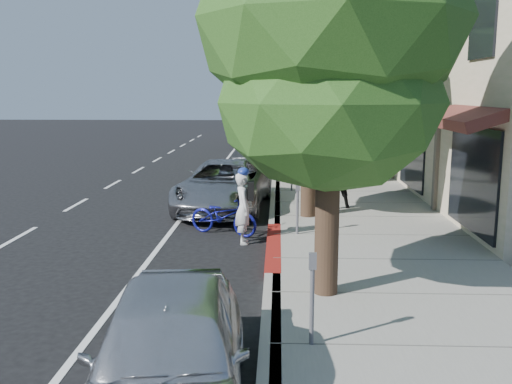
{
  "coord_description": "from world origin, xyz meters",
  "views": [
    {
      "loc": [
        0.09,
        -11.18,
        3.48
      ],
      "look_at": [
        -0.38,
        0.88,
        1.35
      ],
      "focal_mm": 40.0,
      "sensor_mm": 36.0,
      "label": 1
    }
  ],
  "objects_px": {
    "white_pickup": "(261,142)",
    "dark_sedan": "(259,154)",
    "street_tree_0": "(331,28)",
    "street_tree_1": "(310,47)",
    "street_tree_3": "(297,55)",
    "street_tree_4": "(293,66)",
    "dark_suv_far": "(254,136)",
    "near_car_a": "(169,353)",
    "silver_suv": "(224,185)",
    "pedestrian": "(335,176)",
    "bicycle": "(224,216)",
    "street_tree_2": "(301,67)",
    "cyclist": "(244,208)",
    "street_tree_5": "(291,79)"
  },
  "relations": [
    {
      "from": "white_pickup",
      "to": "dark_sedan",
      "type": "bearing_deg",
      "value": -87.66
    },
    {
      "from": "street_tree_0",
      "to": "street_tree_1",
      "type": "distance_m",
      "value": 6.0
    },
    {
      "from": "street_tree_3",
      "to": "white_pickup",
      "type": "bearing_deg",
      "value": 112.0
    },
    {
      "from": "street_tree_0",
      "to": "street_tree_4",
      "type": "bearing_deg",
      "value": 90.0
    },
    {
      "from": "dark_suv_far",
      "to": "near_car_a",
      "type": "bearing_deg",
      "value": -92.11
    },
    {
      "from": "street_tree_0",
      "to": "street_tree_3",
      "type": "height_order",
      "value": "street_tree_3"
    },
    {
      "from": "street_tree_1",
      "to": "silver_suv",
      "type": "relative_size",
      "value": 1.42
    },
    {
      "from": "street_tree_4",
      "to": "dark_suv_far",
      "type": "xyz_separation_m",
      "value": [
        -2.38,
        2.57,
        -4.15
      ]
    },
    {
      "from": "dark_sedan",
      "to": "pedestrian",
      "type": "distance_m",
      "value": 9.28
    },
    {
      "from": "dark_sedan",
      "to": "bicycle",
      "type": "bearing_deg",
      "value": -84.98
    },
    {
      "from": "street_tree_0",
      "to": "dark_suv_far",
      "type": "distance_m",
      "value": 26.93
    },
    {
      "from": "dark_sedan",
      "to": "white_pickup",
      "type": "xyz_separation_m",
      "value": [
        -0.08,
        6.32,
        -0.02
      ]
    },
    {
      "from": "near_car_a",
      "to": "silver_suv",
      "type": "bearing_deg",
      "value": 86.6
    },
    {
      "from": "street_tree_2",
      "to": "dark_sedan",
      "type": "distance_m",
      "value": 5.71
    },
    {
      "from": "street_tree_2",
      "to": "bicycle",
      "type": "height_order",
      "value": "street_tree_2"
    },
    {
      "from": "silver_suv",
      "to": "dark_suv_far",
      "type": "xyz_separation_m",
      "value": [
        0.05,
        19.07,
        0.02
      ]
    },
    {
      "from": "street_tree_3",
      "to": "bicycle",
      "type": "distance_m",
      "value": 14.49
    },
    {
      "from": "street_tree_2",
      "to": "dark_sedan",
      "type": "bearing_deg",
      "value": 112.58
    },
    {
      "from": "street_tree_4",
      "to": "white_pickup",
      "type": "height_order",
      "value": "street_tree_4"
    },
    {
      "from": "street_tree_1",
      "to": "street_tree_4",
      "type": "xyz_separation_m",
      "value": [
        0.0,
        18.0,
        0.29
      ]
    },
    {
      "from": "dark_sedan",
      "to": "pedestrian",
      "type": "relative_size",
      "value": 2.39
    },
    {
      "from": "street_tree_0",
      "to": "near_car_a",
      "type": "height_order",
      "value": "street_tree_0"
    },
    {
      "from": "white_pickup",
      "to": "near_car_a",
      "type": "xyz_separation_m",
      "value": [
        -0.19,
        -25.89,
        -0.01
      ]
    },
    {
      "from": "street_tree_3",
      "to": "white_pickup",
      "type": "xyz_separation_m",
      "value": [
        -1.77,
        4.39,
        -4.43
      ]
    },
    {
      "from": "street_tree_1",
      "to": "cyclist",
      "type": "xyz_separation_m",
      "value": [
        -1.6,
        -2.33,
        -3.78
      ]
    },
    {
      "from": "street_tree_2",
      "to": "bicycle",
      "type": "bearing_deg",
      "value": -105.84
    },
    {
      "from": "silver_suv",
      "to": "near_car_a",
      "type": "relative_size",
      "value": 1.25
    },
    {
      "from": "street_tree_3",
      "to": "dark_suv_far",
      "type": "distance_m",
      "value": 9.92
    },
    {
      "from": "white_pickup",
      "to": "near_car_a",
      "type": "height_order",
      "value": "white_pickup"
    },
    {
      "from": "street_tree_2",
      "to": "street_tree_4",
      "type": "distance_m",
      "value": 12.01
    },
    {
      "from": "dark_sedan",
      "to": "pedestrian",
      "type": "xyz_separation_m",
      "value": [
        2.54,
        -8.92,
        0.35
      ]
    },
    {
      "from": "dark_sedan",
      "to": "street_tree_5",
      "type": "bearing_deg",
      "value": 90.28
    },
    {
      "from": "near_car_a",
      "to": "street_tree_5",
      "type": "bearing_deg",
      "value": 80.85
    },
    {
      "from": "cyclist",
      "to": "bicycle",
      "type": "xyz_separation_m",
      "value": [
        -0.54,
        0.78,
        -0.35
      ]
    },
    {
      "from": "street_tree_5",
      "to": "cyclist",
      "type": "xyz_separation_m",
      "value": [
        -1.6,
        -26.33,
        -3.46
      ]
    },
    {
      "from": "street_tree_4",
      "to": "cyclist",
      "type": "bearing_deg",
      "value": -94.5
    },
    {
      "from": "pedestrian",
      "to": "street_tree_0",
      "type": "bearing_deg",
      "value": 65.35
    },
    {
      "from": "street_tree_3",
      "to": "cyclist",
      "type": "bearing_deg",
      "value": -96.37
    },
    {
      "from": "street_tree_0",
      "to": "dark_sedan",
      "type": "height_order",
      "value": "street_tree_0"
    },
    {
      "from": "pedestrian",
      "to": "bicycle",
      "type": "bearing_deg",
      "value": 24.32
    },
    {
      "from": "street_tree_0",
      "to": "street_tree_4",
      "type": "distance_m",
      "value": 24.0
    },
    {
      "from": "street_tree_3",
      "to": "silver_suv",
      "type": "distance_m",
      "value": 11.65
    },
    {
      "from": "street_tree_0",
      "to": "silver_suv",
      "type": "distance_m",
      "value": 8.72
    },
    {
      "from": "cyclist",
      "to": "street_tree_4",
      "type": "bearing_deg",
      "value": -12.11
    },
    {
      "from": "street_tree_1",
      "to": "dark_sedan",
      "type": "relative_size",
      "value": 1.65
    },
    {
      "from": "bicycle",
      "to": "near_car_a",
      "type": "distance_m",
      "value": 7.95
    },
    {
      "from": "white_pickup",
      "to": "pedestrian",
      "type": "bearing_deg",
      "value": -78.63
    },
    {
      "from": "silver_suv",
      "to": "near_car_a",
      "type": "distance_m",
      "value": 11.01
    },
    {
      "from": "street_tree_0",
      "to": "street_tree_2",
      "type": "bearing_deg",
      "value": 90.0
    },
    {
      "from": "street_tree_0",
      "to": "dark_sedan",
      "type": "relative_size",
      "value": 1.6
    }
  ]
}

